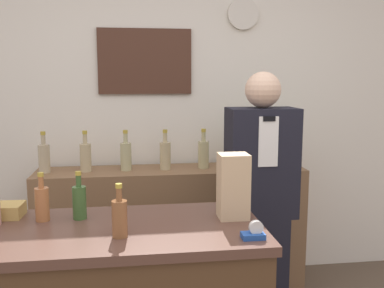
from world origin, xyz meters
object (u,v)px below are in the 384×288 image
(shopkeeper, at_px, (260,206))
(potted_plant, at_px, (272,143))
(tape_dispenser, at_px, (254,233))
(paper_bag, at_px, (233,186))

(shopkeeper, bearing_deg, potted_plant, 66.17)
(tape_dispenser, bearing_deg, paper_bag, 95.33)
(tape_dispenser, bearing_deg, shopkeeper, 71.48)
(potted_plant, bearing_deg, shopkeeper, -113.83)
(potted_plant, bearing_deg, tape_dispenser, -110.67)
(shopkeeper, bearing_deg, paper_bag, -117.37)
(paper_bag, bearing_deg, tape_dispenser, -84.67)
(potted_plant, distance_m, paper_bag, 1.30)
(paper_bag, xyz_separation_m, tape_dispenser, (0.02, -0.26, -0.12))
(paper_bag, bearing_deg, potted_plant, 64.32)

